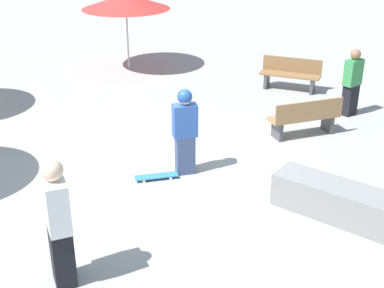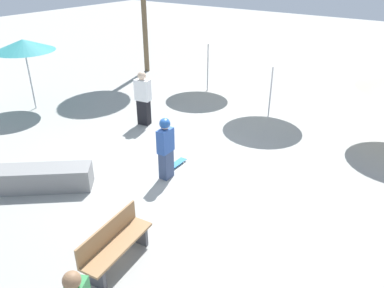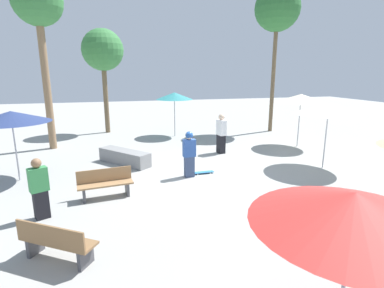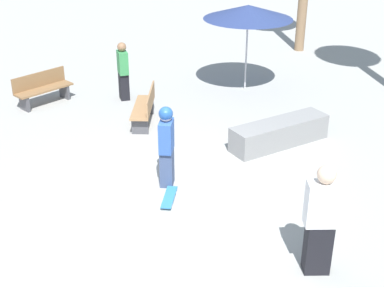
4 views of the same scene
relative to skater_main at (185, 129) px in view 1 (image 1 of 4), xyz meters
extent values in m
plane|color=#9E9E99|center=(0.13, -0.51, -0.89)|extent=(60.00, 60.00, 0.00)
cube|color=#38476B|center=(0.00, 0.00, -0.52)|extent=(0.26, 0.35, 0.75)
cube|color=#2D519E|center=(0.00, 0.00, 0.16)|extent=(0.26, 0.45, 0.62)
sphere|color=beige|center=(0.00, 0.00, 0.59)|extent=(0.24, 0.24, 0.24)
sphere|color=#1E478C|center=(0.00, 0.00, 0.62)|extent=(0.27, 0.27, 0.27)
cube|color=teal|center=(0.15, -0.57, -0.83)|extent=(0.22, 0.80, 0.02)
cylinder|color=silver|center=(0.24, -0.82, -0.86)|extent=(0.03, 0.05, 0.05)
cylinder|color=silver|center=(0.07, -0.82, -0.86)|extent=(0.03, 0.05, 0.05)
cylinder|color=silver|center=(0.23, -0.32, -0.86)|extent=(0.03, 0.05, 0.05)
cylinder|color=silver|center=(0.06, -0.33, -0.86)|extent=(0.03, 0.05, 0.05)
cube|color=gray|center=(2.17, 2.18, -0.60)|extent=(2.25, 2.03, 0.57)
cube|color=#47474C|center=(-3.76, 4.25, -0.69)|extent=(0.37, 0.29, 0.40)
cube|color=#47474C|center=(-4.46, 3.21, -0.69)|extent=(0.37, 0.29, 0.40)
cube|color=olive|center=(-4.11, 3.73, -0.47)|extent=(1.26, 1.57, 0.05)
cube|color=olive|center=(-4.28, 3.84, -0.24)|extent=(0.93, 1.35, 0.40)
cube|color=#47474C|center=(-1.11, 2.25, -0.69)|extent=(0.40, 0.13, 0.40)
cube|color=#47474C|center=(-1.26, 3.49, -0.69)|extent=(0.40, 0.13, 0.40)
cube|color=#9E754C|center=(-1.18, 2.87, -0.47)|extent=(0.63, 1.64, 0.05)
cube|color=#9E754C|center=(-0.99, 2.90, -0.24)|extent=(0.23, 1.59, 0.40)
cylinder|color=#B7B7BC|center=(-7.13, -0.28, 0.15)|extent=(0.05, 0.05, 2.08)
cone|color=red|center=(-7.13, -0.28, 1.12)|extent=(2.60, 2.60, 0.42)
cube|color=black|center=(-2.10, 4.44, -0.52)|extent=(0.37, 0.41, 0.74)
cube|color=#388C4C|center=(-2.10, 4.44, 0.16)|extent=(0.41, 0.50, 0.61)
sphere|color=#8C6647|center=(-2.10, 4.44, 0.59)|extent=(0.24, 0.24, 0.24)
cube|color=black|center=(2.77, -2.23, -0.47)|extent=(0.43, 0.34, 0.85)
cube|color=white|center=(2.77, -2.23, 0.31)|extent=(0.54, 0.36, 0.70)
sphere|color=beige|center=(2.77, -2.23, 0.80)|extent=(0.28, 0.28, 0.28)
camera|label=1|loc=(8.80, -1.81, 3.80)|focal=50.00mm
camera|label=2|loc=(-5.34, 6.36, 4.28)|focal=35.00mm
camera|label=3|loc=(-9.91, 2.55, 2.76)|focal=28.00mm
camera|label=4|loc=(1.91, -9.02, 4.46)|focal=50.00mm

